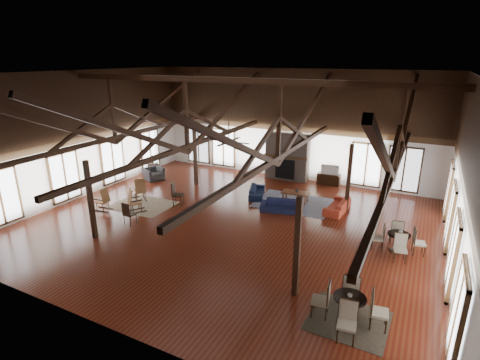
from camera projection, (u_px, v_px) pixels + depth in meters
The scene contains 31 objects.
floor at pixel (231, 223), 15.56m from camera, with size 16.00×16.00×0.00m, color #592512.
ceiling at pixel (229, 73), 13.68m from camera, with size 16.00×14.00×0.02m, color black.
wall_back at pixel (291, 125), 20.55m from camera, with size 16.00×0.02×6.00m, color white.
wall_front at pixel (87, 219), 8.69m from camera, with size 16.00×0.02×6.00m, color white.
wall_left at pixel (85, 135), 18.06m from camera, with size 0.02×14.00×6.00m, color white.
wall_right at pixel (465, 183), 11.18m from camera, with size 0.02×14.00×6.00m, color white.
roof_truss at pixel (230, 127), 14.30m from camera, with size 15.60×14.07×3.14m.
post_grid at pixel (230, 188), 15.08m from camera, with size 8.16×7.16×3.05m.
fireplace at pixel (287, 157), 20.80m from camera, with size 2.50×0.69×2.60m.
ceiling_fan at pixel (229, 141), 13.33m from camera, with size 1.60×1.60×0.75m.
sofa_navy_front at pixel (281, 206), 16.64m from camera, with size 1.81×0.71×0.53m, color #141837.
sofa_navy_left at pixel (257, 192), 18.47m from camera, with size 0.65×1.67×0.49m, color #16213E.
sofa_orange at pixel (337, 206), 16.65m from camera, with size 0.74×1.90×0.56m, color #AB3621.
coffee_table at pixel (295, 193), 17.72m from camera, with size 1.31×0.72×0.49m.
vase at pixel (297, 190), 17.73m from camera, with size 0.17×0.17×0.18m, color #B2B2B2.
armchair at pixel (153, 174), 20.99m from camera, with size 0.89×1.02×0.66m, color #2F2F31.
side_table_lamp at pixel (153, 166), 22.22m from camera, with size 0.43×0.43×1.11m.
rocking_chair_a at pixel (140, 190), 17.87m from camera, with size 0.95×0.87×1.10m.
rocking_chair_b at pixel (133, 201), 16.50m from camera, with size 0.84×0.95×1.09m.
rocking_chair_c at pixel (104, 200), 16.72m from camera, with size 0.85×0.52×1.03m.
side_chair_a at pixel (176, 192), 17.24m from camera, with size 0.59×0.59×1.10m.
side_chair_b at pixel (128, 212), 15.20m from camera, with size 0.43×0.43×0.98m.
cafe_table_near at pixel (349, 305), 9.63m from camera, with size 1.98×1.98×1.02m.
cafe_table_far at pixel (398, 239), 13.15m from camera, with size 1.84×1.84×0.94m.
cup_near at pixel (350, 295), 9.55m from camera, with size 0.11×0.11×0.09m, color #B2B2B2.
cup_far at pixel (401, 232), 13.11m from camera, with size 0.13×0.13×0.10m, color #B2B2B2.
tv_console at pixel (329, 179), 20.16m from camera, with size 1.19×0.45×0.59m, color black.
television at pixel (330, 169), 19.97m from camera, with size 0.94×0.12×0.54m, color #B2B2B2.
rug_tan at pixel (143, 205), 17.44m from camera, with size 2.70×2.12×0.01m, color tan.
rug_navy at pixel (294, 203), 17.68m from camera, with size 3.48×2.61×0.01m, color #1A2249.
rug_dark at pixel (348, 320), 9.80m from camera, with size 1.99×1.81×0.01m, color black.
Camera 1 is at (6.78, -12.50, 6.58)m, focal length 28.00 mm.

